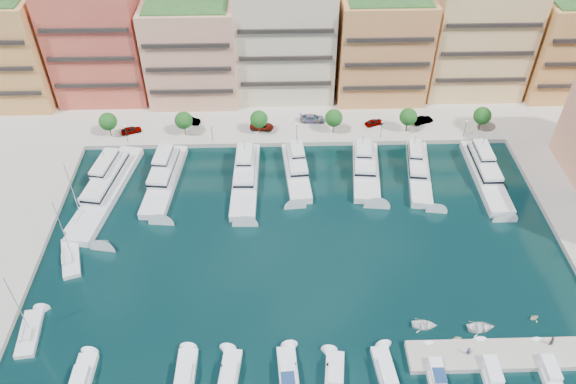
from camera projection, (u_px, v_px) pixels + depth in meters
name	position (u px, v px, depth m)	size (l,w,h in m)	color
ground	(304.00, 250.00, 97.60)	(400.00, 400.00, 0.00)	black
north_quay	(292.00, 72.00, 144.09)	(220.00, 64.00, 2.00)	#9E998E
finger_pier	(516.00, 357.00, 81.72)	(32.00, 5.00, 2.00)	#9E998E
apartment_1	(99.00, 40.00, 126.21)	(20.00, 16.50, 26.80)	#C45841
apartment_2	(192.00, 51.00, 126.47)	(20.00, 15.50, 22.80)	tan
apartment_3	(285.00, 40.00, 127.41)	(22.00, 16.50, 25.80)	beige
apartment_4	(382.00, 47.00, 127.03)	(20.00, 15.50, 23.80)	tan
apartment_5	(477.00, 35.00, 128.00)	(22.00, 16.50, 26.80)	#E7BA7A
apartment_6	(573.00, 46.00, 128.27)	(20.00, 15.50, 22.80)	#C28647
tree_0	(108.00, 122.00, 118.75)	(3.80, 3.80, 5.65)	#473323
tree_1	(184.00, 120.00, 119.09)	(3.80, 3.80, 5.65)	#473323
tree_2	(259.00, 119.00, 119.42)	(3.80, 3.80, 5.65)	#473323
tree_3	(334.00, 118.00, 119.75)	(3.80, 3.80, 5.65)	#473323
tree_4	(408.00, 117.00, 120.08)	(3.80, 3.80, 5.65)	#473323
tree_5	(482.00, 116.00, 120.41)	(3.80, 3.80, 5.65)	#473323
lamppost_0	(126.00, 131.00, 117.72)	(0.30, 0.30, 4.20)	black
lamppost_1	(211.00, 130.00, 118.09)	(0.30, 0.30, 4.20)	black
lamppost_2	(297.00, 128.00, 118.47)	(0.30, 0.30, 4.20)	black
lamppost_3	(382.00, 127.00, 118.84)	(0.30, 0.30, 4.20)	black
lamppost_4	(466.00, 126.00, 119.21)	(0.30, 0.30, 4.20)	black
yacht_0	(108.00, 187.00, 108.34)	(9.55, 27.86, 7.30)	silver
yacht_1	(165.00, 177.00, 110.75)	(6.96, 21.58, 7.30)	silver
yacht_2	(246.00, 176.00, 110.79)	(5.39, 22.08, 7.30)	silver
yacht_3	(296.00, 168.00, 112.53)	(5.55, 17.77, 7.30)	silver
yacht_4	(366.00, 168.00, 112.71)	(6.82, 18.35, 7.30)	silver
yacht_5	(418.00, 169.00, 112.37)	(6.61, 19.79, 7.30)	silver
yacht_6	(485.00, 172.00, 111.71)	(4.72, 22.15, 7.30)	silver
cruiser_0	(81.00, 382.00, 78.12)	(2.88, 8.57, 2.55)	white
cruiser_2	(185.00, 379.00, 78.42)	(2.91, 9.21, 2.55)	white
cruiser_3	(229.00, 378.00, 78.55)	(3.57, 8.91, 2.55)	white
cruiser_4	(289.00, 377.00, 78.69)	(3.31, 9.27, 2.66)	white
cruiser_5	(334.00, 375.00, 78.87)	(3.48, 7.53, 2.55)	white
cruiser_6	(387.00, 374.00, 79.01)	(3.42, 8.78, 2.55)	white
cruiser_7	(435.00, 373.00, 79.13)	(2.58, 8.03, 2.66)	white
cruiser_8	(490.00, 371.00, 79.31)	(2.79, 8.88, 2.55)	white
cruiser_9	(548.00, 370.00, 79.49)	(2.59, 8.31, 2.55)	white
sailboat_0	(30.00, 334.00, 84.27)	(3.70, 8.54, 13.20)	silver
sailboat_1	(71.00, 258.00, 95.68)	(5.37, 9.56, 13.20)	silver
sailboat_2	(81.00, 219.00, 102.97)	(4.44, 8.62, 13.20)	silver
tender_1	(457.00, 339.00, 83.53)	(1.35, 1.56, 0.82)	beige
tender_3	(534.00, 318.00, 86.34)	(1.40, 1.62, 0.85)	beige
tender_2	(481.00, 328.00, 84.98)	(2.99, 4.19, 0.87)	white
tender_0	(424.00, 325.00, 85.35)	(2.73, 3.82, 0.79)	white
car_0	(131.00, 130.00, 121.65)	(1.72, 4.29, 1.46)	gray
car_1	(189.00, 120.00, 124.28)	(1.68, 4.83, 1.59)	gray
car_2	(262.00, 126.00, 122.72)	(2.39, 5.18, 1.44)	gray
car_3	(312.00, 118.00, 124.88)	(2.26, 5.57, 1.62)	gray
car_4	(374.00, 122.00, 123.93)	(1.65, 4.11, 1.40)	gray
car_5	(423.00, 120.00, 124.46)	(1.59, 4.56, 1.50)	gray
person_0	(468.00, 351.00, 80.32)	(0.60, 0.39, 1.65)	#2A3C54
person_1	(551.00, 341.00, 81.58)	(0.83, 0.65, 1.71)	#493A2C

